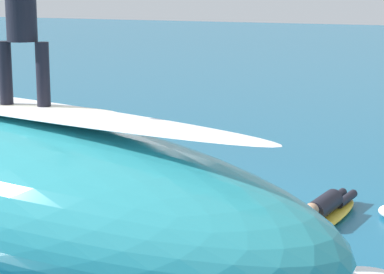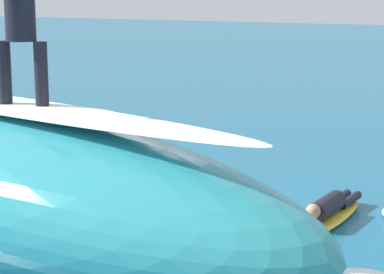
# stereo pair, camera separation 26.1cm
# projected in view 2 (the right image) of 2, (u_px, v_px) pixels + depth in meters

# --- Properties ---
(ground_plane) EXTENTS (120.00, 120.00, 0.00)m
(ground_plane) POSITION_uv_depth(u_px,v_px,m) (153.00, 218.00, 10.70)
(ground_plane) COLOR #196084
(surfboard_riding) EXTENTS (2.32, 0.89, 0.08)m
(surfboard_riding) POSITION_uv_depth(u_px,v_px,m) (24.00, 108.00, 8.36)
(surfboard_riding) COLOR #EAE5C6
(surfboard_riding) RESTS_ON wave_crest
(surfer_riding) EXTENTS (0.62, 1.49, 1.58)m
(surfer_riding) POSITION_uv_depth(u_px,v_px,m) (20.00, 23.00, 8.17)
(surfer_riding) COLOR black
(surfer_riding) RESTS_ON surfboard_riding
(surfboard_paddling) EXTENTS (0.60, 2.33, 0.10)m
(surfboard_paddling) POSITION_uv_depth(u_px,v_px,m) (326.00, 219.00, 10.46)
(surfboard_paddling) COLOR yellow
(surfboard_paddling) RESTS_ON ground_plane
(surfer_paddling) EXTENTS (0.37, 1.69, 0.30)m
(surfer_paddling) POSITION_uv_depth(u_px,v_px,m) (330.00, 205.00, 10.53)
(surfer_paddling) COLOR black
(surfer_paddling) RESTS_ON surfboard_paddling
(foam_patch_far) EXTENTS (0.69, 0.65, 0.15)m
(foam_patch_far) POSITION_uv_depth(u_px,v_px,m) (288.00, 231.00, 9.87)
(foam_patch_far) COLOR white
(foam_patch_far) RESTS_ON ground_plane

